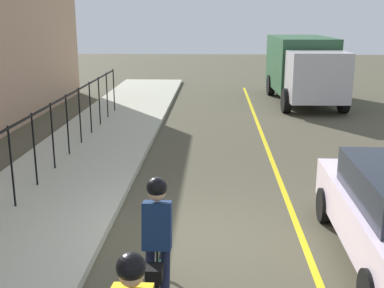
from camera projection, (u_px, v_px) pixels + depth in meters
The scene contains 6 objects.
ground_plane at pixel (210, 240), 8.41m from camera, with size 80.00×80.00×0.00m, color #4C4736.
lane_line_centre at pixel (303, 242), 8.34m from camera, with size 36.00×0.12×0.01m, color yellow.
sidewalk at pixel (16, 232), 8.55m from camera, with size 40.00×3.20×0.15m, color #B1B19C.
iron_fence at pixel (10, 151), 9.22m from camera, with size 19.44×0.04×1.60m.
cyclist_lead at pixel (158, 246), 6.21m from camera, with size 1.71×0.36×1.83m.
box_truck_background at pixel (303, 67), 21.24m from camera, with size 6.78×2.70×2.78m.
Camera 1 is at (-7.71, -0.05, 3.77)m, focal length 45.70 mm.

